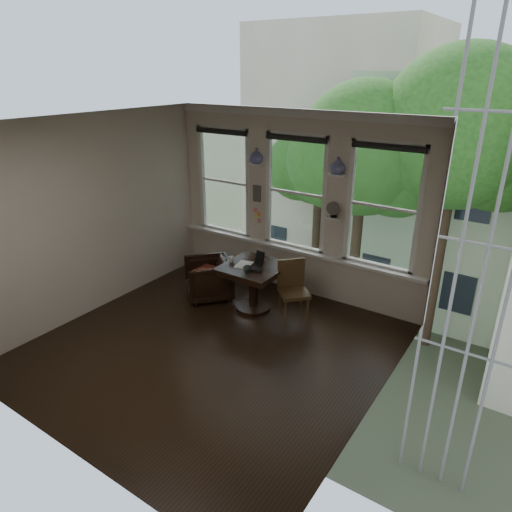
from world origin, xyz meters
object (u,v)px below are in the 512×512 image
Objects in this scene: armchair_left at (209,279)px; laptop at (251,270)px; mug at (232,259)px; side_chair_right at (294,292)px; table at (253,288)px.

laptop reaches higher than armchair_left.
mug is (0.48, 0.01, 0.46)m from armchair_left.
side_chair_right is 0.73m from laptop.
armchair_left is 1.55m from side_chair_right.
side_chair_right is at bearing 21.49° from laptop.
side_chair_right is 9.83× the size of mug.
laptop is (0.92, -0.09, 0.43)m from armchair_left.
armchair_left is 7.88× the size of mug.
side_chair_right reaches higher than armchair_left.
side_chair_right is 1.12m from mug.
side_chair_right reaches higher than table.
side_chair_right is (0.69, 0.07, 0.09)m from table.
mug reaches higher than laptop.
armchair_left is 1.02m from laptop.
side_chair_right is 3.00× the size of laptop.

